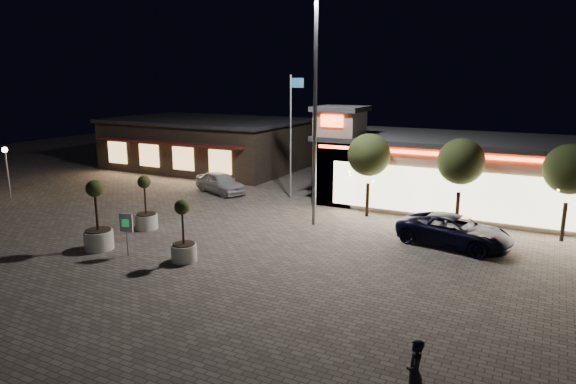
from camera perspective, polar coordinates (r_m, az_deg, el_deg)
The scene contains 16 objects.
ground at distance 22.58m, azimuth -10.47°, elevation -7.96°, with size 90.00×90.00×0.00m, color #72685D.
retail_building at distance 33.05m, azimuth 20.71°, elevation 1.99°, with size 20.40×8.40×6.10m.
restaurant_building at distance 45.88m, azimuth -9.12°, elevation 5.39°, with size 16.40×11.00×4.30m.
floodlight_pole at distance 26.98m, azimuth 3.05°, elevation 10.85°, with size 0.60×0.40×12.38m.
flagpole at distance 33.32m, azimuth 0.45°, elevation 7.30°, with size 0.95×0.10×8.00m.
lamp_post_west at distance 37.74m, azimuth -28.82°, elevation 2.86°, with size 0.36×0.36×3.48m.
string_tree_a at distance 29.35m, azimuth 8.99°, elevation 4.08°, with size 2.42×2.42×4.79m.
string_tree_b at distance 28.18m, azimuth 18.67°, elevation 3.21°, with size 2.42×2.42×4.79m.
string_tree_c at distance 27.88m, azimuth 28.84°, elevation 2.19°, with size 2.42×2.42×4.79m.
pickup_truck at distance 25.64m, azimuth 18.00°, elevation -4.13°, with size 2.45×5.31×1.48m, color black.
white_sedan at distance 35.73m, azimuth -7.53°, elevation 1.06°, with size 1.74×4.33×1.47m, color silver.
pedestrian at distance 13.58m, azimuth 13.90°, elevation -18.89°, with size 0.62×0.41×1.71m, color black.
planter_left at distance 28.07m, azimuth -15.51°, elevation -2.20°, with size 1.17×1.17×2.88m.
planter_mid at distance 25.43m, azimuth -20.38°, elevation -3.79°, with size 1.34×1.34×3.29m.
planter_right at distance 22.85m, azimuth -11.53°, elevation -5.49°, with size 1.12×1.12×2.76m.
valet_sign at distance 23.97m, azimuth -17.54°, elevation -3.67°, with size 0.64×0.19×1.96m.
Camera 1 is at (13.20, -16.53, 7.90)m, focal length 32.00 mm.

